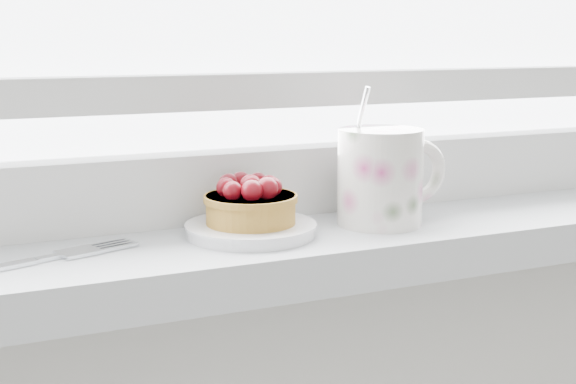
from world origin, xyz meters
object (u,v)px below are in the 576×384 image
saucer (251,229)px  fork (14,265)px  raspberry_tart (250,202)px  floral_mug (383,175)px

saucer → fork: bearing=-175.3°
raspberry_tart → fork: bearing=-175.2°
raspberry_tart → floral_mug: bearing=-3.4°
floral_mug → saucer: bearing=176.7°
saucer → raspberry_tart: 0.03m
raspberry_tart → floral_mug: floral_mug is taller
saucer → raspberry_tart: raspberry_tart is taller
raspberry_tart → floral_mug: 0.14m
raspberry_tart → fork: (-0.21, -0.02, -0.03)m
saucer → fork: size_ratio=0.58×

